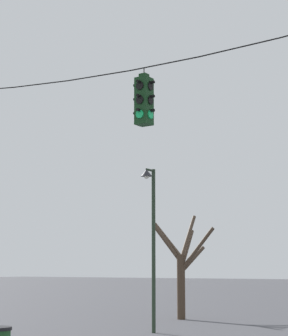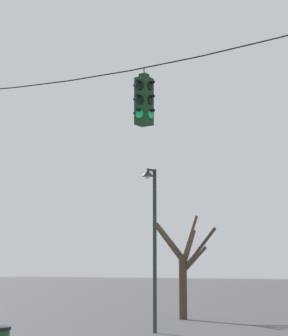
% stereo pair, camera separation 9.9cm
% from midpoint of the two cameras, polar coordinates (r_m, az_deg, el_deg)
% --- Properties ---
extents(span_wire, '(13.50, 0.03, 0.40)m').
position_cam_midpoint_polar(span_wire, '(15.59, 1.48, 9.47)').
color(span_wire, black).
extents(traffic_light_near_right_pole, '(0.58, 0.58, 1.39)m').
position_cam_midpoint_polar(traffic_light_near_right_pole, '(15.61, -0.18, 5.89)').
color(traffic_light_near_right_pole, '#143819').
extents(street_lamp, '(0.37, 0.65, 5.10)m').
position_cam_midpoint_polar(street_lamp, '(20.61, 0.50, -4.93)').
color(street_lamp, '#233323').
rests_on(street_lamp, ground_plane).
extents(bare_tree, '(2.89, 2.21, 4.17)m').
position_cam_midpoint_polar(bare_tree, '(26.32, 3.25, -8.53)').
color(bare_tree, '#423326').
rests_on(bare_tree, ground_plane).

